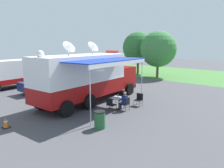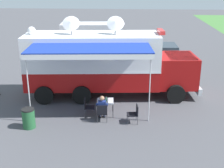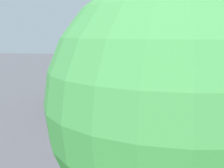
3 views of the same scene
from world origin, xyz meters
name	(u,v)px [view 3 (image 3 of 3)]	position (x,y,z in m)	size (l,w,h in m)	color
ground_plane	(120,105)	(0.00, 0.00, 0.00)	(100.00, 100.00, 0.00)	#47474C
lot_stripe	(180,107)	(-3.94, 0.39, 0.00)	(0.12, 4.80, 0.01)	silver
command_truck	(120,78)	(-0.03, 0.75, 1.95)	(5.47, 9.66, 4.53)	#9E0F0F
folding_table	(81,97)	(2.57, 0.92, 0.67)	(0.86, 0.86, 0.73)	silver
water_bottle	(80,95)	(2.59, 0.97, 0.83)	(0.07, 0.07, 0.22)	#3F9959
folding_chair_at_table	(69,99)	(3.36, 0.84, 0.51)	(0.52, 0.52, 0.87)	black
folding_chair_beside_table	(81,97)	(2.73, 0.07, 0.51)	(0.52, 0.52, 0.87)	black
folding_chair_spare_by_truck	(63,104)	(3.36, 2.34, 0.51)	(0.53, 0.53, 0.87)	black
seated_responder	(72,97)	(3.18, 0.83, 0.65)	(0.68, 0.58, 1.25)	navy
trash_bin	(70,90)	(4.14, -2.36, 0.46)	(0.57, 0.57, 0.91)	#235B33
traffic_cone	(121,87)	(0.46, -5.50, 0.28)	(0.36, 0.36, 0.58)	black
car_behind_truck	(204,95)	(-5.46, 0.37, 0.88)	(2.08, 4.23, 1.76)	navy
car_far_corner	(223,112)	(-5.64, 4.60, 0.88)	(4.27, 2.14, 1.76)	#B2B5BA
tree_left_of_centre	(174,102)	(-2.22, 14.77, 3.61)	(4.56, 4.56, 5.90)	brown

